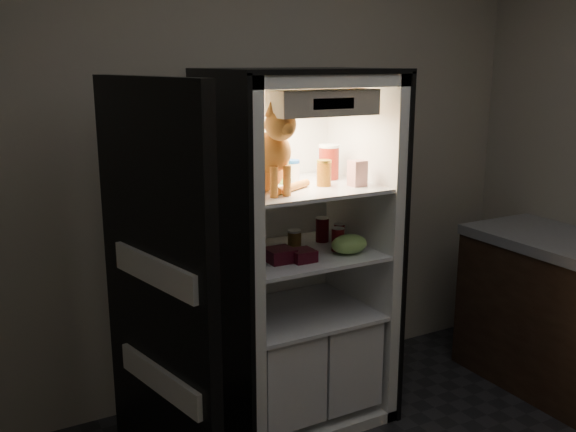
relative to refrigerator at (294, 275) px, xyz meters
name	(u,v)px	position (x,y,z in m)	size (l,w,h in m)	color
room_shell	(506,153)	(0.00, -1.38, 0.83)	(3.60, 3.60, 3.60)	white
refrigerator	(294,275)	(0.00, 0.00, 0.00)	(0.90, 0.72, 1.88)	white
fridge_door	(158,296)	(-0.84, -0.27, 0.12)	(0.24, 0.86, 1.85)	black
tabby_cat	(267,158)	(-0.22, -0.13, 0.66)	(0.38, 0.42, 0.45)	orange
parmesan_shaker	(282,166)	(-0.05, 0.04, 0.59)	(0.07, 0.07, 0.19)	#238331
mayo_tub	(292,171)	(0.02, 0.06, 0.56)	(0.08, 0.08, 0.11)	white
salsa_jar	(324,173)	(0.10, -0.12, 0.57)	(0.08, 0.08, 0.13)	maroon
pepper_jar	(329,162)	(0.23, 0.03, 0.59)	(0.11, 0.11, 0.19)	maroon
cream_carton	(357,173)	(0.25, -0.21, 0.56)	(0.08, 0.08, 0.13)	white
soda_can_a	(322,229)	(0.20, 0.05, 0.22)	(0.07, 0.07, 0.13)	black
soda_can_b	(339,233)	(0.27, -0.03, 0.20)	(0.06, 0.06, 0.11)	black
soda_can_c	(338,239)	(0.18, -0.15, 0.21)	(0.07, 0.07, 0.12)	black
condiment_jar	(294,239)	(0.00, 0.00, 0.20)	(0.07, 0.07, 0.10)	brown
grape_bag	(349,244)	(0.20, -0.21, 0.20)	(0.20, 0.15, 0.10)	#7CB755
berry_box_left	(280,255)	(-0.17, -0.16, 0.18)	(0.13, 0.13, 0.07)	#480C1B
berry_box_right	(302,255)	(-0.07, -0.21, 0.18)	(0.12, 0.12, 0.06)	#480C1B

